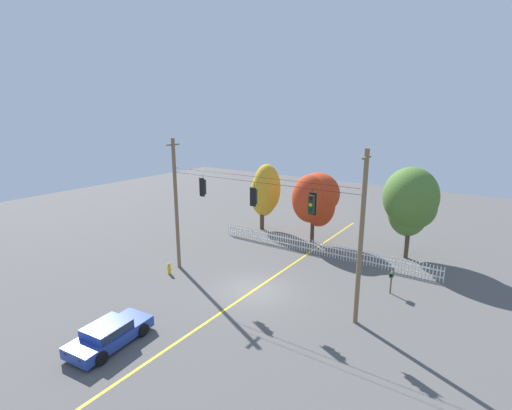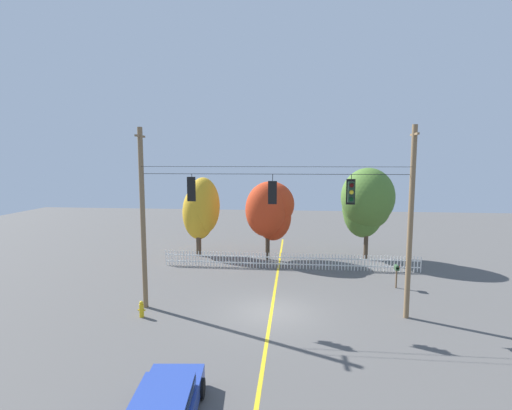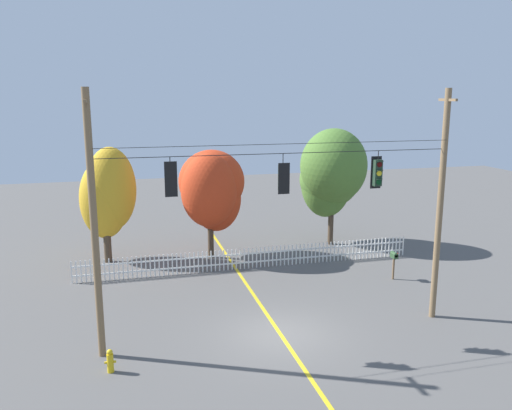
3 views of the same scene
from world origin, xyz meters
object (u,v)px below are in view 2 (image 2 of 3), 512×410
object	(u,v)px
parked_car	(164,406)
traffic_signal_northbound_secondary	(273,192)
autumn_maple_mid	(270,209)
roadside_mailbox	(397,269)
traffic_signal_eastbound_side	(351,192)
autumn_maple_near_fence	(201,210)
traffic_signal_westbound_side	(192,189)
fire_hydrant	(142,309)
autumn_oak_far_east	(366,204)

from	to	relation	value
parked_car	traffic_signal_northbound_secondary	bearing A→B (deg)	73.26
autumn_maple_mid	roadside_mailbox	distance (m)	10.43
traffic_signal_eastbound_side	roadside_mailbox	world-z (taller)	traffic_signal_eastbound_side
autumn_maple_near_fence	autumn_maple_mid	xyz separation A→B (m)	(5.62, -0.86, 0.22)
traffic_signal_eastbound_side	traffic_signal_westbound_side	bearing A→B (deg)	-179.85
traffic_signal_eastbound_side	parked_car	world-z (taller)	traffic_signal_eastbound_side
traffic_signal_eastbound_side	fire_hydrant	bearing A→B (deg)	-172.84
autumn_maple_mid	parked_car	distance (m)	19.45
traffic_signal_westbound_side	autumn_maple_near_fence	bearing A→B (deg)	102.07
traffic_signal_northbound_secondary	traffic_signal_eastbound_side	distance (m)	3.77
traffic_signal_westbound_side	autumn_maple_near_fence	size ratio (longest dim) A/B	0.22
traffic_signal_westbound_side	autumn_maple_mid	size ratio (longest dim) A/B	0.22
traffic_signal_eastbound_side	parked_car	bearing A→B (deg)	-126.35
autumn_oak_far_east	parked_car	distance (m)	22.23
fire_hydrant	parked_car	bearing A→B (deg)	-63.04
autumn_oak_far_east	autumn_maple_near_fence	bearing A→B (deg)	179.86
autumn_maple_mid	fire_hydrant	size ratio (longest dim) A/B	7.43
traffic_signal_northbound_secondary	autumn_maple_mid	xyz separation A→B (m)	(-0.84, 10.44, -2.17)
autumn_maple_near_fence	parked_car	world-z (taller)	autumn_maple_near_fence
traffic_signal_eastbound_side	autumn_maple_mid	world-z (taller)	traffic_signal_eastbound_side
traffic_signal_eastbound_side	traffic_signal_northbound_secondary	bearing A→B (deg)	-179.71
autumn_maple_near_fence	parked_car	xyz separation A→B (m)	(3.86, -19.93, -3.13)
traffic_signal_westbound_side	traffic_signal_eastbound_side	xyz separation A→B (m)	(7.81, 0.02, -0.09)
traffic_signal_eastbound_side	autumn_oak_far_east	bearing A→B (deg)	76.04
traffic_signal_northbound_secondary	autumn_maple_mid	distance (m)	10.69
autumn_maple_mid	autumn_oak_far_east	size ratio (longest dim) A/B	0.85
traffic_signal_northbound_secondary	autumn_maple_mid	bearing A→B (deg)	94.58
fire_hydrant	autumn_maple_mid	bearing A→B (deg)	64.73
traffic_signal_westbound_side	traffic_signal_northbound_secondary	distance (m)	4.04
parked_car	roadside_mailbox	xyz separation A→B (m)	(9.85, 13.12, 0.56)
autumn_maple_near_fence	autumn_oak_far_east	size ratio (longest dim) A/B	0.89
fire_hydrant	roadside_mailbox	xyz separation A→B (m)	(13.61, 5.73, 0.76)
traffic_signal_westbound_side	autumn_oak_far_east	world-z (taller)	autumn_oak_far_east
autumn_maple_mid	parked_car	world-z (taller)	autumn_maple_mid
traffic_signal_westbound_side	parked_car	world-z (taller)	traffic_signal_westbound_side
traffic_signal_eastbound_side	autumn_maple_near_fence	bearing A→B (deg)	132.22
autumn_oak_far_east	traffic_signal_northbound_secondary	bearing A→B (deg)	-120.25
autumn_maple_near_fence	fire_hydrant	xyz separation A→B (m)	(0.10, -12.55, -3.33)
traffic_signal_northbound_secondary	traffic_signal_eastbound_side	bearing A→B (deg)	0.29
traffic_signal_northbound_secondary	autumn_oak_far_east	bearing A→B (deg)	59.75
traffic_signal_westbound_side	roadside_mailbox	size ratio (longest dim) A/B	0.96
autumn_maple_near_fence	traffic_signal_northbound_secondary	bearing A→B (deg)	-60.24
fire_hydrant	autumn_oak_far_east	bearing A→B (deg)	44.08
autumn_maple_near_fence	autumn_maple_mid	bearing A→B (deg)	-8.68
fire_hydrant	traffic_signal_northbound_secondary	bearing A→B (deg)	11.16
traffic_signal_eastbound_side	roadside_mailbox	xyz separation A→B (m)	(3.48, 4.46, -5.01)
traffic_signal_westbound_side	fire_hydrant	xyz separation A→B (m)	(-2.31, -1.25, -5.86)
autumn_maple_mid	fire_hydrant	world-z (taller)	autumn_maple_mid
traffic_signal_northbound_secondary	autumn_maple_mid	world-z (taller)	traffic_signal_northbound_secondary
autumn_maple_near_fence	fire_hydrant	size ratio (longest dim) A/B	7.75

